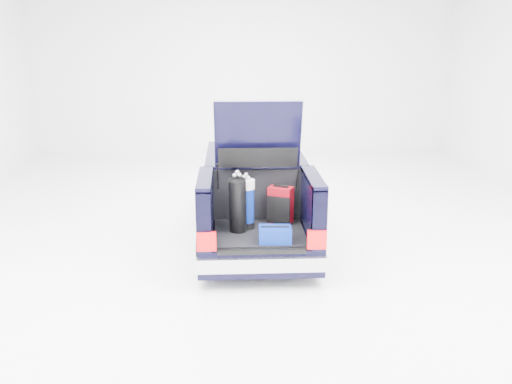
{
  "coord_description": "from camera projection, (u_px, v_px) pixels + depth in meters",
  "views": [
    {
      "loc": [
        -0.41,
        -8.91,
        3.35
      ],
      "look_at": [
        0.0,
        -0.5,
        0.92
      ],
      "focal_mm": 38.0,
      "sensor_mm": 36.0,
      "label": 1
    }
  ],
  "objects": [
    {
      "name": "car",
      "position": [
        254.0,
        196.0,
        9.42
      ],
      "size": [
        1.87,
        4.65,
        2.47
      ],
      "color": "black",
      "rests_on": "ground"
    },
    {
      "name": "ground",
      "position": [
        255.0,
        234.0,
        9.5
      ],
      "size": [
        14.0,
        14.0,
        0.0
      ],
      "primitive_type": "plane",
      "color": "white",
      "rests_on": "ground"
    },
    {
      "name": "blue_duffel",
      "position": [
        275.0,
        234.0,
        7.49
      ],
      "size": [
        0.46,
        0.31,
        0.24
      ],
      "rotation": [
        0.0,
        0.0,
        -0.04
      ],
      "color": "navy",
      "rests_on": "car"
    },
    {
      "name": "blue_golf_bag",
      "position": [
        246.0,
        203.0,
        7.97
      ],
      "size": [
        0.28,
        0.28,
        0.84
      ],
      "rotation": [
        0.0,
        0.0,
        -0.13
      ],
      "color": "black",
      "rests_on": "car"
    },
    {
      "name": "red_suitcase",
      "position": [
        281.0,
        205.0,
        8.23
      ],
      "size": [
        0.42,
        0.37,
        0.59
      ],
      "rotation": [
        0.0,
        0.0,
        -0.44
      ],
      "color": "maroon",
      "rests_on": "car"
    },
    {
      "name": "black_golf_bag",
      "position": [
        238.0,
        205.0,
        7.78
      ],
      "size": [
        0.29,
        0.38,
        0.91
      ],
      "rotation": [
        0.0,
        0.0,
        -0.11
      ],
      "color": "black",
      "rests_on": "car"
    }
  ]
}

